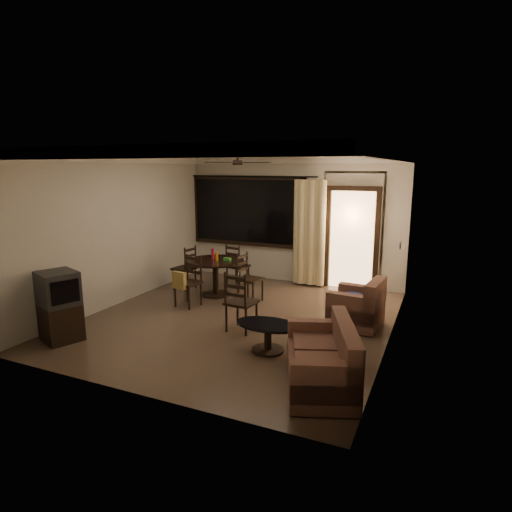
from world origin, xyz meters
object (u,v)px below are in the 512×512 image
at_px(dining_chair_west, 185,276).
at_px(armchair, 359,308).
at_px(tv_cabinet, 60,306).
at_px(coffee_table, 268,333).
at_px(dining_table, 215,267).
at_px(side_chair, 241,313).
at_px(dining_chair_east, 250,287).
at_px(dining_chair_north, 237,274).
at_px(sofa, 325,362).
at_px(dining_chair_south, 188,290).

distance_m(dining_chair_west, armchair, 3.93).
xyz_separation_m(tv_cabinet, coffee_table, (3.02, 0.89, -0.26)).
xyz_separation_m(dining_table, side_chair, (1.34, -1.57, -0.28)).
relative_size(dining_chair_east, tv_cabinet, 0.89).
bearing_deg(dining_chair_west, dining_chair_north, 133.24).
bearing_deg(tv_cabinet, dining_chair_west, 108.48).
bearing_deg(armchair, sofa, -84.68).
xyz_separation_m(sofa, side_chair, (-1.69, 1.19, -0.01)).
height_order(dining_chair_north, sofa, dining_chair_north).
height_order(dining_chair_west, side_chair, side_chair).
relative_size(dining_table, coffee_table, 1.25).
xyz_separation_m(dining_chair_west, tv_cabinet, (-0.16, -3.13, 0.25)).
relative_size(armchair, side_chair, 0.86).
xyz_separation_m(dining_chair_north, armchair, (2.91, -1.40, 0.04)).
relative_size(dining_chair_east, sofa, 0.60).
bearing_deg(side_chair, dining_chair_north, -58.61).
xyz_separation_m(dining_chair_west, dining_chair_north, (0.94, 0.66, 0.00)).
distance_m(dining_chair_east, side_chair, 1.54).
xyz_separation_m(dining_table, dining_chair_north, (0.11, 0.78, -0.30)).
bearing_deg(dining_chair_east, side_chair, -152.08).
bearing_deg(dining_chair_north, dining_table, 90.12).
relative_size(dining_table, dining_chair_north, 1.23).
bearing_deg(dining_chair_north, tv_cabinet, 82.15).
height_order(dining_chair_north, side_chair, side_chair).
distance_m(armchair, side_chair, 1.93).
height_order(dining_chair_east, tv_cabinet, tv_cabinet).
distance_m(tv_cabinet, side_chair, 2.75).
bearing_deg(dining_chair_south, dining_table, 89.89).
bearing_deg(dining_chair_east, dining_table, 89.92).
xyz_separation_m(dining_chair_east, dining_chair_south, (-0.95, -0.73, 0.02)).
distance_m(sofa, coffee_table, 1.18).
xyz_separation_m(tv_cabinet, armchair, (4.01, 2.39, -0.21)).
distance_m(sofa, side_chair, 2.06).
relative_size(dining_chair_north, side_chair, 0.96).
bearing_deg(armchair, dining_chair_east, 172.53).
height_order(dining_chair_south, tv_cabinet, tv_cabinet).
bearing_deg(dining_chair_east, coffee_table, -140.57).
bearing_deg(armchair, coffee_table, -118.31).
bearing_deg(armchair, tv_cabinet, -143.93).
distance_m(dining_table, tv_cabinet, 3.17).
bearing_deg(coffee_table, sofa, -32.63).
relative_size(dining_chair_north, tv_cabinet, 0.89).
relative_size(tv_cabinet, side_chair, 1.08).
bearing_deg(sofa, dining_chair_east, 109.04).
bearing_deg(dining_table, side_chair, -49.52).
bearing_deg(dining_chair_west, tv_cabinet, 5.46).
xyz_separation_m(armchair, coffee_table, (-1.00, -1.50, -0.05)).
xyz_separation_m(dining_chair_east, sofa, (2.20, -2.64, 0.02)).
relative_size(dining_chair_north, sofa, 0.60).
distance_m(dining_chair_south, sofa, 3.69).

